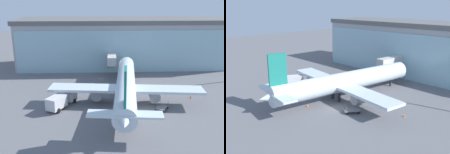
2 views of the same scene
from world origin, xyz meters
TOP-DOWN VIEW (x-y plane):
  - ground at (0.00, 0.00)m, footprint 240.00×240.00m
  - terminal_building at (-0.00, 33.90)m, footprint 61.95×18.49m
  - jet_bridge at (-4.11, 24.28)m, footprint 3.13×11.40m
  - airplane at (-2.94, 4.74)m, footprint 30.00×35.77m
  - catering_truck at (-15.48, 3.00)m, footprint 5.57×7.42m
  - baggage_cart at (3.36, 0.33)m, footprint 2.94×3.21m
  - safety_cone_nose at (-4.40, -3.51)m, footprint 0.36×0.36m
  - safety_cone_wingtip at (10.81, 5.45)m, footprint 0.36×0.36m

SIDE VIEW (x-z plane):
  - ground at x=0.00m, z-range 0.00..0.00m
  - safety_cone_nose at x=-4.40m, z-range 0.00..0.55m
  - safety_cone_wingtip at x=10.81m, z-range 0.00..0.55m
  - baggage_cart at x=3.36m, z-range -0.25..1.25m
  - catering_truck at x=-15.48m, z-range 0.14..2.79m
  - airplane at x=-2.94m, z-range -1.97..8.82m
  - jet_bridge at x=-4.11m, z-range 1.51..7.30m
  - terminal_building at x=0.00m, z-range 0.00..14.04m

